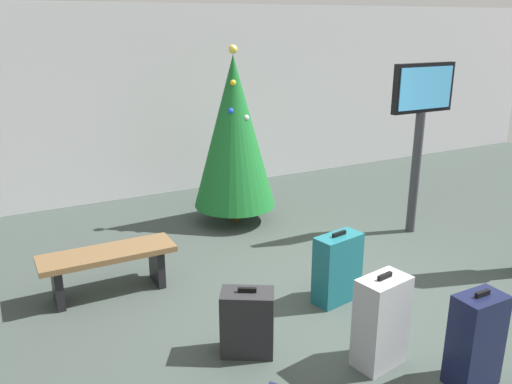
{
  "coord_description": "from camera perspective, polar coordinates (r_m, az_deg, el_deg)",
  "views": [
    {
      "loc": [
        -2.95,
        -3.88,
        2.73
      ],
      "look_at": [
        -0.34,
        1.15,
        0.9
      ],
      "focal_mm": 37.19,
      "sensor_mm": 36.0,
      "label": 1
    }
  ],
  "objects": [
    {
      "name": "flight_info_kiosk",
      "position": [
        7.14,
        17.32,
        7.84
      ],
      "size": [
        0.94,
        0.12,
        2.24
      ],
      "color": "#333338",
      "rests_on": "ground_plane"
    },
    {
      "name": "suitcase_0",
      "position": [
        4.58,
        22.55,
        -14.49
      ],
      "size": [
        0.4,
        0.26,
        0.81
      ],
      "color": "#141938",
      "rests_on": "ground_plane"
    },
    {
      "name": "waiting_bench",
      "position": [
        5.74,
        -15.64,
        -7.27
      ],
      "size": [
        1.37,
        0.44,
        0.48
      ],
      "color": "brown",
      "rests_on": "ground_plane"
    },
    {
      "name": "suitcase_1",
      "position": [
        4.57,
        13.31,
        -13.41
      ],
      "size": [
        0.47,
        0.34,
        0.82
      ],
      "color": "#9EA0A5",
      "rests_on": "ground_plane"
    },
    {
      "name": "suitcase_2",
      "position": [
        4.64,
        -0.94,
        -13.84
      ],
      "size": [
        0.52,
        0.45,
        0.62
      ],
      "color": "#232326",
      "rests_on": "ground_plane"
    },
    {
      "name": "holiday_tree",
      "position": [
        7.27,
        -2.38,
        6.41
      ],
      "size": [
        1.14,
        1.14,
        2.44
      ],
      "color": "#4C3319",
      "rests_on": "ground_plane"
    },
    {
      "name": "suitcase_3",
      "position": [
        5.46,
        8.75,
        -8.12
      ],
      "size": [
        0.53,
        0.33,
        0.75
      ],
      "color": "#19606B",
      "rests_on": "ground_plane"
    },
    {
      "name": "ground_plane",
      "position": [
        5.59,
        8.72,
        -11.59
      ],
      "size": [
        16.0,
        16.0,
        0.0
      ],
      "primitive_type": "plane",
      "color": "#38423D"
    },
    {
      "name": "back_wall",
      "position": [
        8.87,
        -7.87,
        9.77
      ],
      "size": [
        16.0,
        0.2,
        3.0
      ],
      "primitive_type": "cube",
      "color": "silver",
      "rests_on": "ground_plane"
    }
  ]
}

